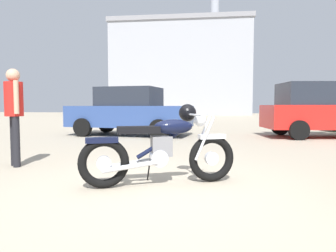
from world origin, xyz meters
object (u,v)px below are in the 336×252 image
object	(u,v)px
vintage_motorcycle	(164,147)
white_estate_far	(130,111)
bystander	(14,107)
silver_sedan_mid	(324,109)

from	to	relation	value
vintage_motorcycle	white_estate_far	bearing A→B (deg)	87.11
bystander	vintage_motorcycle	bearing A→B (deg)	116.88
silver_sedan_mid	white_estate_far	bearing A→B (deg)	174.71
vintage_motorcycle	white_estate_far	xyz separation A→B (m)	(-2.65, 6.33, 0.34)
white_estate_far	silver_sedan_mid	bearing A→B (deg)	9.80
vintage_motorcycle	silver_sedan_mid	bearing A→B (deg)	35.89
vintage_motorcycle	bystander	world-z (taller)	bystander
white_estate_far	bystander	bearing A→B (deg)	-86.82
vintage_motorcycle	white_estate_far	distance (m)	6.87
silver_sedan_mid	white_estate_far	xyz separation A→B (m)	(-6.43, -0.64, -0.08)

